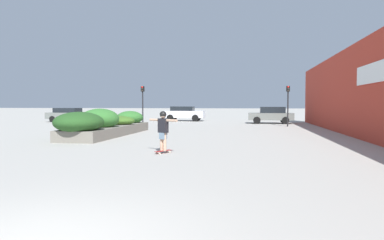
% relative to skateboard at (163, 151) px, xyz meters
% --- Properties ---
extents(building_wall_right, '(0.67, 38.57, 5.09)m').
position_rel_skateboard_xyz_m(building_wall_right, '(8.96, 4.67, 2.48)').
color(building_wall_right, '#B23323').
rests_on(building_wall_right, ground_plane).
extents(planter_box, '(2.30, 9.25, 1.57)m').
position_rel_skateboard_xyz_m(planter_box, '(-5.01, 6.19, 0.61)').
color(planter_box, slate).
rests_on(planter_box, ground_plane).
extents(skateboard, '(0.53, 0.75, 0.09)m').
position_rel_skateboard_xyz_m(skateboard, '(0.00, 0.00, 0.00)').
color(skateboard, maroon).
rests_on(skateboard, ground_plane).
extents(skateboarder, '(1.23, 0.75, 1.46)m').
position_rel_skateboard_xyz_m(skateboarder, '(0.00, 0.00, 0.91)').
color(skateboarder, tan).
rests_on(skateboarder, skateboard).
extents(car_center_left, '(4.12, 1.95, 1.57)m').
position_rel_skateboard_xyz_m(car_center_left, '(5.09, 20.68, 0.75)').
color(car_center_left, slate).
rests_on(car_center_left, ground_plane).
extents(car_center_right, '(4.36, 1.98, 1.42)m').
position_rel_skateboard_xyz_m(car_center_right, '(-15.23, 20.34, 0.69)').
color(car_center_right, slate).
rests_on(car_center_right, ground_plane).
extents(car_rightmost, '(4.36, 1.94, 1.57)m').
position_rel_skateboard_xyz_m(car_rightmost, '(-3.91, 24.10, 0.77)').
color(car_rightmost, silver).
rests_on(car_rightmost, ground_plane).
extents(traffic_light_left, '(0.28, 0.30, 3.35)m').
position_rel_skateboard_xyz_m(traffic_light_left, '(-6.00, 16.20, 2.22)').
color(traffic_light_left, black).
rests_on(traffic_light_left, ground_plane).
extents(traffic_light_right, '(0.28, 0.30, 3.28)m').
position_rel_skateboard_xyz_m(traffic_light_right, '(6.15, 16.32, 2.18)').
color(traffic_light_right, black).
rests_on(traffic_light_right, ground_plane).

